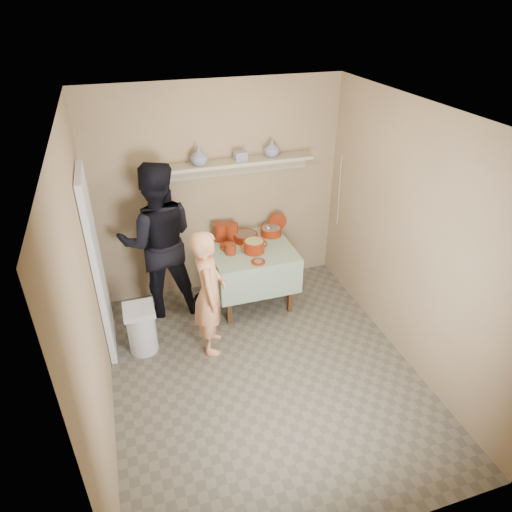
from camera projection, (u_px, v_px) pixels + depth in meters
name	position (u px, v px, depth m)	size (l,w,h in m)	color
ground	(264.00, 373.00, 4.69)	(3.50, 3.50, 0.00)	#615B4C
tile_panel	(98.00, 267.00, 4.58)	(0.06, 0.70, 2.00)	silver
plate_stack_a	(220.00, 232.00, 5.52)	(0.16, 0.16, 0.21)	maroon
plate_stack_b	(231.00, 231.00, 5.55)	(0.17, 0.17, 0.20)	maroon
bowl_stack	(231.00, 249.00, 5.25)	(0.13, 0.13, 0.13)	maroon
empty_bowl	(228.00, 246.00, 5.38)	(0.18, 0.18, 0.05)	maroon
propped_lid	(278.00, 222.00, 5.73)	(0.23, 0.23, 0.02)	maroon
vase_right	(272.00, 148.00, 5.28)	(0.19, 0.19, 0.20)	navy
vase_left	(199.00, 156.00, 5.02)	(0.19, 0.19, 0.20)	navy
ceramic_box	(240.00, 156.00, 5.17)	(0.14, 0.10, 0.10)	navy
person_cook	(209.00, 293.00, 4.69)	(0.52, 0.34, 1.42)	tan
person_helper	(158.00, 241.00, 5.18)	(0.91, 0.71, 1.87)	black
room_shell	(266.00, 235.00, 3.88)	(3.04, 3.54, 2.62)	#9F8661
serving_table	(251.00, 255.00, 5.48)	(0.97, 0.97, 0.76)	#4C2D16
cazuela_meat_a	(246.00, 237.00, 5.52)	(0.30, 0.30, 0.10)	#6E1605
cazuela_meat_b	(271.00, 230.00, 5.66)	(0.28, 0.28, 0.10)	#6E1605
ladle	(268.00, 228.00, 5.60)	(0.08, 0.26, 0.19)	silver
cazuela_rice	(254.00, 245.00, 5.28)	(0.33, 0.25, 0.14)	#6E1605
front_plate	(258.00, 262.00, 5.11)	(0.16, 0.16, 0.03)	maroon
wall_shelf	(236.00, 163.00, 5.25)	(1.80, 0.25, 0.21)	tan
trash_bin	(142.00, 329.00, 4.86)	(0.32, 0.32, 0.56)	silver
electrical_cord	(339.00, 190.00, 5.66)	(0.01, 0.05, 0.90)	silver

